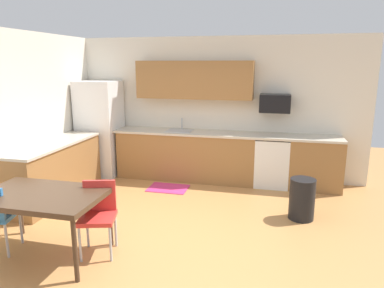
# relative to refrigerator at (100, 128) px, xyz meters

# --- Properties ---
(ground_plane) EXTENTS (12.00, 12.00, 0.00)m
(ground_plane) POSITION_rel_refrigerator_xyz_m (2.18, -2.22, -0.93)
(ground_plane) COLOR #B77F47
(wall_back) EXTENTS (5.80, 0.10, 2.70)m
(wall_back) POSITION_rel_refrigerator_xyz_m (2.18, 0.43, 0.42)
(wall_back) COLOR silver
(wall_back) RESTS_ON ground
(cabinet_run_back) EXTENTS (2.64, 0.60, 0.90)m
(cabinet_run_back) POSITION_rel_refrigerator_xyz_m (1.75, 0.08, -0.48)
(cabinet_run_back) COLOR olive
(cabinet_run_back) RESTS_ON ground
(cabinet_run_back_right) EXTENTS (0.91, 0.60, 0.90)m
(cabinet_run_back_right) POSITION_rel_refrigerator_xyz_m (4.13, 0.08, -0.48)
(cabinet_run_back_right) COLOR olive
(cabinet_run_back_right) RESTS_ON ground
(cabinet_run_left) EXTENTS (0.60, 2.00, 0.90)m
(cabinet_run_left) POSITION_rel_refrigerator_xyz_m (-0.12, -1.42, -0.48)
(cabinet_run_left) COLOR olive
(cabinet_run_left) RESTS_ON ground
(countertop_back) EXTENTS (4.80, 0.64, 0.04)m
(countertop_back) POSITION_rel_refrigerator_xyz_m (2.18, 0.08, -0.01)
(countertop_back) COLOR beige
(countertop_back) RESTS_ON cabinet_run_back
(countertop_left) EXTENTS (0.64, 2.00, 0.04)m
(countertop_left) POSITION_rel_refrigerator_xyz_m (-0.12, -1.42, -0.01)
(countertop_left) COLOR beige
(countertop_left) RESTS_ON cabinet_run_left
(upper_cabinets_back) EXTENTS (2.20, 0.34, 0.70)m
(upper_cabinets_back) POSITION_rel_refrigerator_xyz_m (1.88, 0.21, 0.97)
(upper_cabinets_back) COLOR olive
(refrigerator) EXTENTS (0.76, 0.70, 1.87)m
(refrigerator) POSITION_rel_refrigerator_xyz_m (0.00, 0.00, 0.00)
(refrigerator) COLOR white
(refrigerator) RESTS_ON ground
(oven_range) EXTENTS (0.60, 0.60, 0.91)m
(oven_range) POSITION_rel_refrigerator_xyz_m (3.37, 0.08, -0.48)
(oven_range) COLOR white
(oven_range) RESTS_ON ground
(microwave) EXTENTS (0.54, 0.36, 0.32)m
(microwave) POSITION_rel_refrigerator_xyz_m (3.37, 0.18, 0.57)
(microwave) COLOR black
(sink_basin) EXTENTS (0.48, 0.40, 0.14)m
(sink_basin) POSITION_rel_refrigerator_xyz_m (1.62, 0.08, -0.05)
(sink_basin) COLOR #A5A8AD
(sink_basin) RESTS_ON countertop_back
(sink_faucet) EXTENTS (0.02, 0.02, 0.24)m
(sink_faucet) POSITION_rel_refrigerator_xyz_m (1.62, 0.26, 0.11)
(sink_faucet) COLOR #B2B5BA
(sink_faucet) RESTS_ON countertop_back
(dining_table) EXTENTS (1.40, 0.90, 0.76)m
(dining_table) POSITION_rel_refrigerator_xyz_m (0.86, -3.06, -0.23)
(dining_table) COLOR #422D1E
(dining_table) RESTS_ON ground
(chair_near_table) EXTENTS (0.49, 0.49, 0.85)m
(chair_near_table) POSITION_rel_refrigerator_xyz_m (1.43, -2.82, -0.43)
(chair_near_table) COLOR red
(chair_near_table) RESTS_ON ground
(trash_bin) EXTENTS (0.36, 0.36, 0.60)m
(trash_bin) POSITION_rel_refrigerator_xyz_m (3.83, -1.32, -0.63)
(trash_bin) COLOR black
(trash_bin) RESTS_ON ground
(floor_mat) EXTENTS (0.70, 0.50, 0.01)m
(floor_mat) POSITION_rel_refrigerator_xyz_m (1.58, -0.57, -0.93)
(floor_mat) COLOR #CC3372
(floor_mat) RESTS_ON ground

